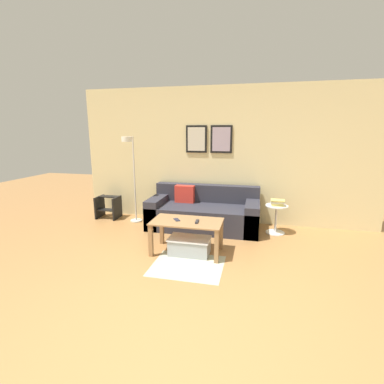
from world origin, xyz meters
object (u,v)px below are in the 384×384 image
object	(u,v)px
remote_control	(197,222)
coffee_table	(187,227)
couch	(204,213)
book_stack	(277,203)
step_stool	(108,206)
side_table	(276,216)
storage_bin	(190,246)
floor_lamp	(131,167)
cell_phone	(177,220)

from	to	relation	value
remote_control	coffee_table	bearing A→B (deg)	165.16
couch	remote_control	bearing A→B (deg)	-83.82
book_stack	step_stool	bearing A→B (deg)	177.27
side_table	remote_control	distance (m)	1.63
storage_bin	step_stool	world-z (taller)	step_stool
side_table	storage_bin	bearing A→B (deg)	-136.95
couch	floor_lamp	xyz separation A→B (m)	(-1.36, -0.08, 0.83)
remote_control	step_stool	size ratio (longest dim) A/B	0.34
coffee_table	storage_bin	world-z (taller)	coffee_table
couch	side_table	bearing A→B (deg)	-0.62
step_stool	storage_bin	bearing A→B (deg)	-32.94
remote_control	couch	bearing A→B (deg)	91.67
floor_lamp	storage_bin	bearing A→B (deg)	-38.47
book_stack	cell_phone	distance (m)	1.83
book_stack	side_table	bearing A→B (deg)	108.40
couch	floor_lamp	distance (m)	1.59
step_stool	remote_control	bearing A→B (deg)	-31.24
couch	storage_bin	world-z (taller)	couch
floor_lamp	book_stack	world-z (taller)	floor_lamp
storage_bin	cell_phone	distance (m)	0.42
couch	storage_bin	size ratio (longest dim) A/B	3.34
storage_bin	side_table	bearing A→B (deg)	43.05
coffee_table	side_table	distance (m)	1.72
coffee_table	cell_phone	size ratio (longest dim) A/B	7.17
storage_bin	floor_lamp	distance (m)	2.01
storage_bin	remote_control	world-z (taller)	remote_control
couch	storage_bin	xyz separation A→B (m)	(0.02, -1.18, -0.15)
cell_phone	step_stool	bearing A→B (deg)	112.57
couch	cell_phone	world-z (taller)	couch
couch	storage_bin	bearing A→B (deg)	-88.92
storage_bin	book_stack	xyz separation A→B (m)	(1.26, 1.15, 0.43)
coffee_table	step_stool	xyz separation A→B (m)	(-1.97, 1.26, -0.15)
side_table	book_stack	size ratio (longest dim) A/B	2.07
step_stool	side_table	bearing A→B (deg)	-2.45
floor_lamp	cell_phone	world-z (taller)	floor_lamp
coffee_table	remote_control	world-z (taller)	remote_control
remote_control	floor_lamp	bearing A→B (deg)	139.54
storage_bin	side_table	distance (m)	1.72
step_stool	coffee_table	bearing A→B (deg)	-32.60
remote_control	step_stool	xyz separation A→B (m)	(-2.12, 1.29, -0.25)
floor_lamp	side_table	distance (m)	2.75
floor_lamp	side_table	size ratio (longest dim) A/B	3.31
coffee_table	book_stack	xyz separation A→B (m)	(1.31, 1.10, 0.16)
book_stack	storage_bin	bearing A→B (deg)	-137.48
couch	step_stool	xyz separation A→B (m)	(-2.00, 0.13, -0.03)
couch	coffee_table	xyz separation A→B (m)	(-0.03, -1.13, 0.12)
cell_phone	step_stool	world-z (taller)	cell_phone
floor_lamp	book_stack	distance (m)	2.69
cell_phone	step_stool	xyz separation A→B (m)	(-1.82, 1.25, -0.25)
book_stack	cell_phone	size ratio (longest dim) A/B	1.71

